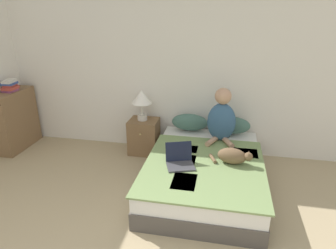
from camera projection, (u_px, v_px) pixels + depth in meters
wall_back at (168, 68)px, 4.42m from camera, size 5.98×0.05×2.55m
bed at (205, 172)px, 3.73m from camera, size 1.39×1.96×0.41m
pillow_near at (190, 122)px, 4.43m from camera, size 0.53×0.23×0.25m
pillow_far at (231, 125)px, 4.32m from camera, size 0.53×0.23×0.25m
person_sitting at (222, 118)px, 4.02m from camera, size 0.39×0.38×0.74m
cat_tabby at (233, 156)px, 3.50m from camera, size 0.51×0.24×0.19m
laptop_open at (180, 161)px, 3.48m from camera, size 0.39×0.37×0.25m
nightstand at (144, 136)px, 4.61m from camera, size 0.44×0.40×0.53m
table_lamp at (142, 99)px, 4.40m from camera, size 0.30×0.30×0.46m
bookshelf at (16, 120)px, 4.70m from camera, size 0.25×0.78×0.93m
book_stack_top at (10, 86)px, 4.50m from camera, size 0.21×0.23×0.18m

